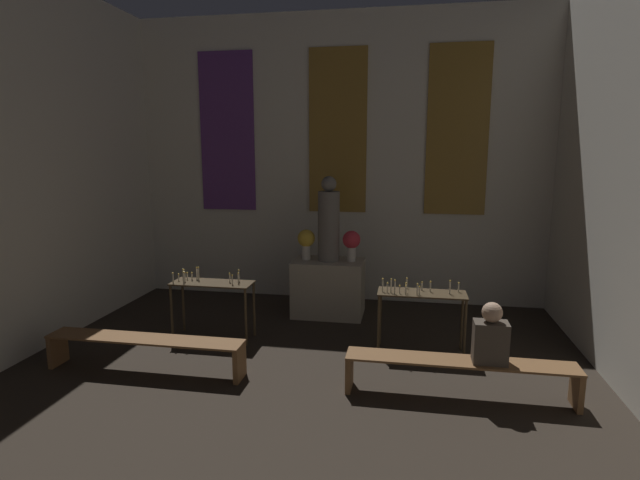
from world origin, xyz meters
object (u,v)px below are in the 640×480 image
altar (329,288)px  person_seated (491,336)px  flower_vase_right (351,242)px  candle_rack_right (421,301)px  pew_back_right (459,369)px  pew_back_left (145,346)px  candle_rack_left (212,290)px  statue (329,222)px  flower_vase_left (306,241)px

altar → person_seated: person_seated is taller
altar → flower_vase_right: size_ratio=2.29×
candle_rack_right → pew_back_right: bearing=-71.8°
pew_back_right → candle_rack_right: bearing=108.2°
flower_vase_right → pew_back_right: 3.10m
altar → flower_vase_right: flower_vase_right is taller
pew_back_right → pew_back_left: bearing=180.0°
candle_rack_left → pew_back_left: size_ratio=0.47×
candle_rack_right → pew_back_right: 1.34m
statue → pew_back_right: (1.87, -2.56, -1.22)m
person_seated → candle_rack_right: bearing=120.1°
pew_back_right → person_seated: person_seated is taller
pew_back_left → person_seated: person_seated is taller
flower_vase_left → person_seated: 3.64m
candle_rack_left → person_seated: size_ratio=1.74×
statue → flower_vase_left: 0.49m
pew_back_left → person_seated: bearing=0.0°
flower_vase_left → pew_back_left: bearing=-120.3°
flower_vase_left → person_seated: flower_vase_left is taller
flower_vase_left → pew_back_left: (-1.49, -2.56, -0.91)m
flower_vase_right → candle_rack_left: bearing=-144.3°
flower_vase_right → person_seated: 3.17m
flower_vase_right → candle_rack_left: flower_vase_right is taller
flower_vase_right → pew_back_left: flower_vase_right is taller
flower_vase_left → pew_back_right: size_ratio=0.20×
statue → candle_rack_left: bearing=-138.1°
candle_rack_left → candle_rack_right: bearing=-0.1°
pew_back_left → person_seated: size_ratio=3.70×
altar → flower_vase_left: bearing=180.0°
pew_back_left → person_seated: 4.06m
person_seated → flower_vase_right: bearing=125.1°
pew_back_left → altar: bearing=53.9°
altar → flower_vase_right: bearing=0.0°
candle_rack_right → person_seated: (0.71, -1.22, 0.02)m
statue → candle_rack_right: bearing=-42.4°
flower_vase_left → pew_back_left: flower_vase_left is taller
person_seated → altar: bearing=130.3°
candle_rack_right → flower_vase_right: bearing=129.3°
statue → pew_back_right: statue is taller
altar → flower_vase_right: 0.86m
candle_rack_left → flower_vase_right: bearing=35.7°
statue → pew_back_left: statue is taller
statue → candle_rack_left: size_ratio=1.18×
statue → pew_back_left: size_ratio=0.55×
altar → person_seated: 3.37m
flower_vase_right → candle_rack_right: (1.09, -1.34, -0.52)m
flower_vase_left → altar: bearing=-0.0°
altar → candle_rack_right: bearing=-42.4°
altar → flower_vase_left: size_ratio=2.29×
statue → flower_vase_left: bearing=180.0°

